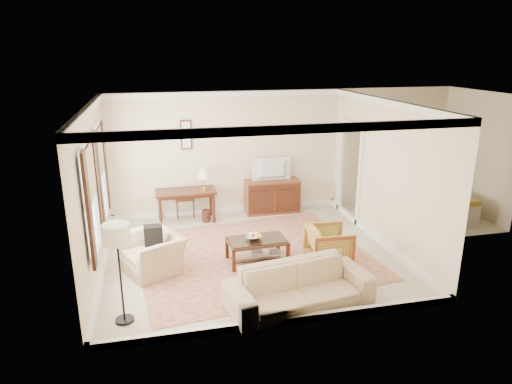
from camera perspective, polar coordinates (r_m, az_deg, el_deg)
name	(u,v)px	position (r m, az deg, el deg)	size (l,w,h in m)	color
room_shell	(249,127)	(8.21, -0.90, 8.12)	(5.51, 5.01, 2.91)	beige
annex_bedroom	(424,202)	(11.51, 20.27, -1.18)	(3.00, 2.70, 2.90)	beige
window_front	(91,199)	(7.63, -19.93, -0.78)	(0.12, 1.56, 1.80)	#CCB284
window_rear	(100,173)	(9.16, -18.88, 2.26)	(0.12, 1.56, 1.80)	#CCB284
doorway	(350,173)	(10.75, 11.68, 2.38)	(0.10, 1.12, 2.25)	white
rug	(252,256)	(8.85, -0.46, -7.95)	(4.28, 3.67, 0.01)	maroon
writing_desk	(186,195)	(10.50, -8.76, -0.39)	(1.35, 0.67, 0.74)	#441F13
desk_chair	(184,195)	(10.86, -8.94, -0.35)	(0.45, 0.45, 1.05)	brown
desk_lamp	(204,179)	(10.43, -6.50, 1.66)	(0.32, 0.32, 0.50)	silver
framed_prints	(186,135)	(10.58, -8.72, 7.10)	(0.25, 0.04, 0.68)	#441F13
sideboard	(272,196)	(11.04, 2.01, -0.52)	(1.30, 0.50, 0.80)	brown
tv	(273,163)	(10.79, 2.08, 3.70)	(0.89, 0.51, 0.12)	black
coffee_table	(257,244)	(8.48, 0.12, -6.57)	(1.11, 0.68, 0.46)	#441F13
fruit_bowl	(253,236)	(8.42, -0.32, -5.55)	(0.42, 0.42, 0.10)	silver
book_a	(250,251)	(8.63, -0.76, -7.36)	(0.28, 0.04, 0.38)	brown
book_b	(269,252)	(8.60, 1.67, -7.49)	(0.28, 0.03, 0.38)	brown
striped_armchair	(329,244)	(8.53, 9.12, -6.39)	(0.75, 0.70, 0.77)	brown
club_armchair	(152,247)	(8.31, -12.90, -6.75)	(1.04, 0.68, 0.91)	tan
backpack	(153,234)	(8.22, -12.70, -5.16)	(0.32, 0.22, 0.40)	black
sofa	(300,280)	(7.10, 5.50, -10.92)	(2.23, 0.65, 0.87)	tan
floor_lamp	(117,241)	(6.60, -16.99, -5.92)	(0.37, 0.37, 1.52)	black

